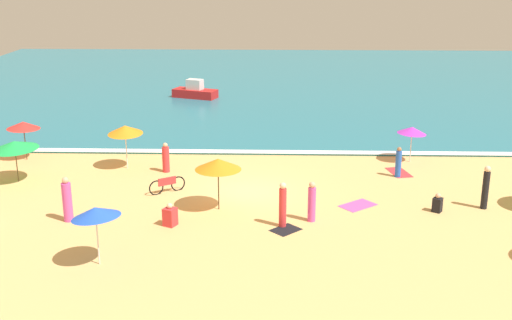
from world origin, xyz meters
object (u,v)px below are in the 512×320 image
(beach_umbrella_1, at_px, (412,130))
(beach_umbrella_2, at_px, (23,125))
(beachgoer_1, at_px, (67,200))
(beachgoer_8, at_px, (398,163))
(parked_bicycle, at_px, (167,185))
(beach_umbrella_7, at_px, (14,145))
(beachgoer_4, at_px, (312,202))
(beach_umbrella_5, at_px, (218,164))
(beachgoer_3, at_px, (486,187))
(beachgoer_9, at_px, (437,204))
(beachgoer_6, at_px, (170,216))
(beach_umbrella_4, at_px, (96,212))
(beachgoer_5, at_px, (166,158))
(small_boat_0, at_px, (195,92))
(beachgoer_7, at_px, (283,205))
(beach_umbrella_6, at_px, (125,130))

(beach_umbrella_1, height_order, beach_umbrella_2, beach_umbrella_2)
(beachgoer_1, distance_m, beachgoer_8, 15.87)
(beach_umbrella_1, relative_size, parked_bicycle, 1.27)
(beach_umbrella_7, relative_size, beachgoer_4, 1.86)
(beach_umbrella_5, relative_size, beachgoer_3, 1.18)
(parked_bicycle, distance_m, beachgoer_9, 12.13)
(beach_umbrella_2, xyz_separation_m, beach_umbrella_7, (0.96, -3.63, -0.07))
(beachgoer_6, relative_size, beachgoer_9, 1.15)
(beachgoer_8, bearing_deg, beachgoer_9, -79.79)
(beach_umbrella_5, relative_size, beach_umbrella_7, 0.72)
(beach_umbrella_4, xyz_separation_m, beachgoer_5, (0.66, 10.45, -1.26))
(beachgoer_6, bearing_deg, beachgoer_1, 175.21)
(beachgoer_4, xyz_separation_m, small_boat_0, (-7.81, 24.55, -0.25))
(beach_umbrella_1, height_order, beachgoer_9, beach_umbrella_1)
(beachgoer_6, relative_size, beachgoer_7, 0.51)
(beachgoer_3, bearing_deg, beach_umbrella_6, 162.84)
(beachgoer_6, distance_m, beachgoer_7, 4.59)
(beachgoer_6, relative_size, small_boat_0, 0.26)
(beach_umbrella_5, xyz_separation_m, beachgoer_6, (-1.82, -1.85, -1.64))
(parked_bicycle, xyz_separation_m, beachgoer_4, (6.51, -3.23, 0.44))
(beach_umbrella_7, bearing_deg, beachgoer_9, -9.78)
(beach_umbrella_4, height_order, beachgoer_8, beach_umbrella_4)
(beachgoer_1, relative_size, beachgoer_6, 1.97)
(beach_umbrella_7, distance_m, beachgoer_9, 19.82)
(beachgoer_6, height_order, beachgoer_8, beachgoer_8)
(beachgoer_1, relative_size, beachgoer_9, 2.26)
(beach_umbrella_2, distance_m, parked_bicycle, 9.94)
(beachgoer_4, xyz_separation_m, beachgoer_9, (5.45, 1.18, -0.46))
(beachgoer_8, bearing_deg, beachgoer_1, -157.35)
(beach_umbrella_5, xyz_separation_m, beachgoer_3, (11.51, 0.44, -1.08))
(beach_umbrella_1, xyz_separation_m, small_boat_0, (-13.54, 16.17, -1.17))
(beach_umbrella_7, distance_m, parked_bicycle, 7.77)
(beachgoer_6, distance_m, beachgoer_9, 11.35)
(beach_umbrella_5, bearing_deg, beach_umbrella_2, 147.77)
(beach_umbrella_7, relative_size, beachgoer_6, 3.29)
(parked_bicycle, relative_size, beachgoer_8, 1.00)
(beachgoer_4, bearing_deg, beachgoer_8, 51.64)
(beach_umbrella_1, xyz_separation_m, beachgoer_3, (1.84, -6.75, -0.77))
(beachgoer_5, distance_m, beachgoer_6, 7.05)
(parked_bicycle, bearing_deg, beachgoer_7, -35.82)
(beach_umbrella_6, bearing_deg, small_boat_0, 85.53)
(beachgoer_9, bearing_deg, beach_umbrella_5, 179.87)
(beachgoer_7, bearing_deg, beachgoer_9, 15.01)
(beach_umbrella_2, height_order, beachgoer_6, beach_umbrella_2)
(parked_bicycle, bearing_deg, beachgoer_5, 100.38)
(beach_umbrella_2, xyz_separation_m, beachgoer_6, (9.24, -8.82, -1.51))
(beachgoer_4, bearing_deg, beachgoer_5, 138.42)
(beachgoer_5, xyz_separation_m, beachgoer_7, (5.87, -6.88, 0.21))
(beachgoer_4, relative_size, beachgoer_7, 0.91)
(beach_umbrella_7, bearing_deg, beachgoer_8, 3.95)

